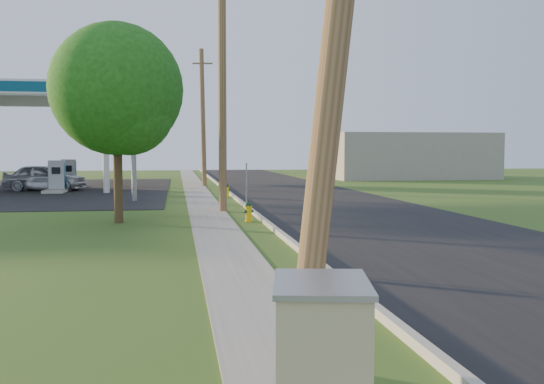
# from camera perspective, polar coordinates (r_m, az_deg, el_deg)

# --- Properties ---
(ground_plane) EXTENTS (140.00, 140.00, 0.00)m
(ground_plane) POSITION_cam_1_polar(r_m,az_deg,el_deg) (8.35, 8.85, -13.42)
(ground_plane) COLOR #365119
(ground_plane) RESTS_ON ground
(road) EXTENTS (8.00, 120.00, 0.02)m
(road) POSITION_cam_1_polar(r_m,az_deg,el_deg) (19.07, 12.54, -3.62)
(road) COLOR black
(road) RESTS_ON ground
(curb) EXTENTS (0.15, 120.00, 0.15)m
(curb) POSITION_cam_1_polar(r_m,az_deg,el_deg) (17.99, 0.58, -3.77)
(curb) COLOR #A9A69A
(curb) RESTS_ON ground
(sidewalk) EXTENTS (1.50, 120.00, 0.03)m
(sidewalk) POSITION_cam_1_polar(r_m,az_deg,el_deg) (17.79, -5.00, -4.06)
(sidewalk) COLOR gray
(sidewalk) RESTS_ON ground
(utility_pole_mid) EXTENTS (1.40, 0.32, 9.80)m
(utility_pole_mid) POSITION_cam_1_polar(r_m,az_deg,el_deg) (24.77, -4.69, 9.64)
(utility_pole_mid) COLOR brown
(utility_pole_mid) RESTS_ON ground
(utility_pole_far) EXTENTS (1.40, 0.32, 9.50)m
(utility_pole_far) POSITION_cam_1_polar(r_m,az_deg,el_deg) (42.68, -6.52, 7.01)
(utility_pole_far) COLOR brown
(utility_pole_far) RESTS_ON ground
(sign_post_near) EXTENTS (0.05, 0.04, 2.00)m
(sign_post_near) POSITION_cam_1_polar(r_m,az_deg,el_deg) (12.18, 3.96, -3.07)
(sign_post_near) COLOR gray
(sign_post_near) RESTS_ON ground
(sign_post_mid) EXTENTS (0.05, 0.04, 2.00)m
(sign_post_mid) POSITION_cam_1_polar(r_m,az_deg,el_deg) (23.78, -2.42, 0.35)
(sign_post_mid) COLOR gray
(sign_post_mid) RESTS_ON ground
(sign_post_far) EXTENTS (0.05, 0.04, 2.00)m
(sign_post_far) POSITION_cam_1_polar(r_m,az_deg,el_deg) (35.91, -4.65, 1.54)
(sign_post_far) COLOR gray
(sign_post_far) RESTS_ON ground
(fuel_pump_ne) EXTENTS (1.20, 3.20, 1.90)m
(fuel_pump_ne) POSITION_cam_1_polar(r_m,az_deg,el_deg) (38.27, -19.57, 1.06)
(fuel_pump_ne) COLOR #A9A69A
(fuel_pump_ne) RESTS_ON ground
(fuel_pump_se) EXTENTS (1.20, 3.20, 1.90)m
(fuel_pump_se) POSITION_cam_1_polar(r_m,az_deg,el_deg) (42.21, -18.58, 1.33)
(fuel_pump_se) COLOR #A9A69A
(fuel_pump_se) RESTS_ON ground
(price_pylon) EXTENTS (0.34, 2.04, 6.85)m
(price_pylon) POSITION_cam_1_polar(r_m,az_deg,el_deg) (30.29, -12.98, 9.41)
(price_pylon) COLOR gray
(price_pylon) RESTS_ON ground
(distant_building) EXTENTS (14.00, 10.00, 4.00)m
(distant_building) POSITION_cam_1_polar(r_m,az_deg,el_deg) (56.42, 12.30, 3.34)
(distant_building) COLOR gray
(distant_building) RESTS_ON ground
(tree_verge) EXTENTS (4.49, 4.49, 6.81)m
(tree_verge) POSITION_cam_1_polar(r_m,az_deg,el_deg) (21.36, -14.17, 8.91)
(tree_verge) COLOR #3E2F1C
(tree_verge) RESTS_ON ground
(tree_lot) EXTENTS (4.54, 4.54, 6.87)m
(tree_lot) POSITION_cam_1_polar(r_m,az_deg,el_deg) (50.07, -14.16, 6.03)
(tree_lot) COLOR #3E2F1C
(tree_lot) RESTS_ON ground
(hydrant_near) EXTENTS (0.41, 0.37, 0.80)m
(hydrant_near) POSITION_cam_1_polar(r_m,az_deg,el_deg) (12.00, 3.46, -6.12)
(hydrant_near) COLOR gold
(hydrant_near) RESTS_ON ground
(hydrant_mid) EXTENTS (0.37, 0.33, 0.72)m
(hydrant_mid) POSITION_cam_1_polar(r_m,az_deg,el_deg) (21.08, -2.22, -1.87)
(hydrant_mid) COLOR yellow
(hydrant_mid) RESTS_ON ground
(hydrant_far) EXTENTS (0.37, 0.33, 0.72)m
(hydrant_far) POSITION_cam_1_polar(r_m,az_deg,el_deg) (32.40, -4.25, 0.14)
(hydrant_far) COLOR yellow
(hydrant_far) RESTS_ON ground
(car_silver) EXTENTS (5.22, 3.11, 1.66)m
(car_silver) POSITION_cam_1_polar(r_m,az_deg,el_deg) (39.79, -20.58, 1.29)
(car_silver) COLOR silver
(car_silver) RESTS_ON ground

